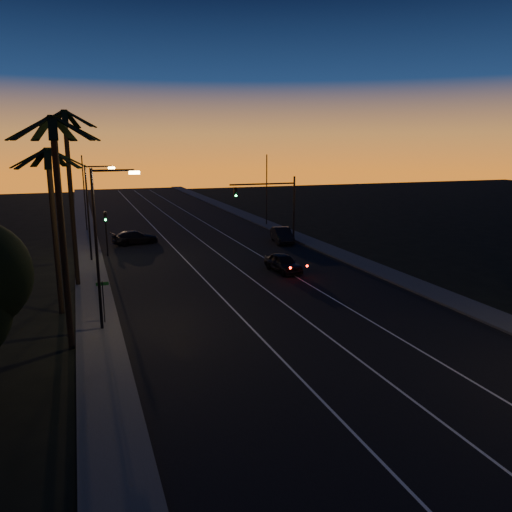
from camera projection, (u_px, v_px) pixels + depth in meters
name	position (u px, v px, depth m)	size (l,w,h in m)	color
road	(236.00, 272.00, 40.69)	(20.00, 170.00, 0.01)	black
sidewalk_left	(92.00, 284.00, 37.00)	(2.40, 170.00, 0.16)	#383836
sidewalk_right	(356.00, 261.00, 44.35)	(2.40, 170.00, 0.16)	#383836
lane_stripe_left	(200.00, 275.00, 39.70)	(0.12, 160.00, 0.01)	silver
lane_stripe_mid	(242.00, 272.00, 40.85)	(0.12, 160.00, 0.01)	silver
lane_stripe_right	(282.00, 268.00, 42.00)	(0.12, 160.00, 0.01)	silver
palm_near	(60.00, 211.00, 23.98)	(4.25, 4.16, 11.53)	black
palm_mid	(53.00, 213.00, 29.48)	(4.25, 4.16, 10.03)	black
palm_far	(70.00, 182.00, 35.03)	(4.25, 4.16, 12.53)	black
streetlight_left_near	(102.00, 237.00, 26.83)	(2.55, 0.26, 9.00)	black
streetlight_left_far	(91.00, 205.00, 43.43)	(2.55, 0.26, 8.50)	black
street_sign	(103.00, 297.00, 28.51)	(0.70, 0.06, 2.60)	black
signal_mast	(273.00, 199.00, 51.18)	(7.10, 0.41, 7.00)	black
signal_post	(106.00, 225.00, 46.12)	(0.28, 0.37, 4.20)	black
far_pole_left	(84.00, 194.00, 59.08)	(0.14, 0.14, 9.00)	black
far_pole_right	(267.00, 190.00, 63.54)	(0.14, 0.14, 9.00)	black
lead_car	(283.00, 263.00, 40.73)	(2.11, 4.97, 1.48)	black
right_car	(282.00, 235.00, 52.92)	(2.49, 5.05, 1.59)	black
cross_car	(135.00, 237.00, 52.16)	(5.13, 2.94, 1.40)	black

